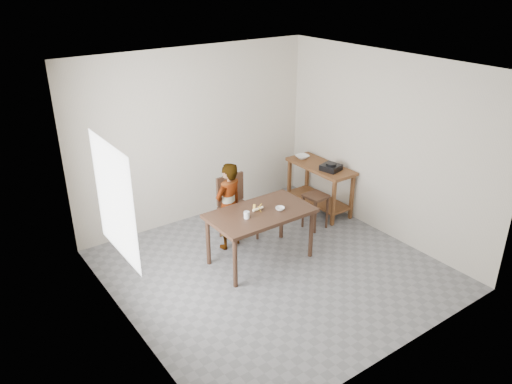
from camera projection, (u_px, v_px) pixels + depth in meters
floor at (273, 270)px, 6.74m from camera, size 4.00×4.00×0.04m
ceiling at (277, 65)px, 5.60m from camera, size 4.00×4.00×0.04m
wall_back at (195, 136)px, 7.66m from camera, size 4.00×0.04×2.70m
wall_front at (406, 245)px, 4.68m from camera, size 4.00×0.04×2.70m
wall_left at (119, 222)px, 5.10m from camera, size 0.04×4.00×2.70m
wall_right at (385, 146)px, 7.24m from camera, size 0.04×4.00×2.70m
window_pane at (114, 201)px, 5.21m from camera, size 0.02×1.10×1.30m
dining_table at (260, 236)px, 6.80m from camera, size 1.40×0.80×0.75m
prep_counter at (319, 188)px, 8.22m from camera, size 0.50×1.20×0.80m
child at (229, 206)px, 7.03m from camera, size 0.53×0.41×1.29m
dining_chair at (239, 209)px, 7.31m from camera, size 0.48×0.48×0.95m
stool at (315, 211)px, 7.70m from camera, size 0.34×0.34×0.56m
glass_tumbler at (247, 215)px, 6.45m from camera, size 0.09×0.09×0.09m
small_bowl at (280, 209)px, 6.68m from camera, size 0.15×0.15×0.04m
banana at (258, 209)px, 6.66m from camera, size 0.18×0.14×0.06m
serving_bowl at (302, 157)px, 8.32m from camera, size 0.23×0.23×0.06m
gas_burner at (331, 167)px, 7.83m from camera, size 0.33×0.33×0.09m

